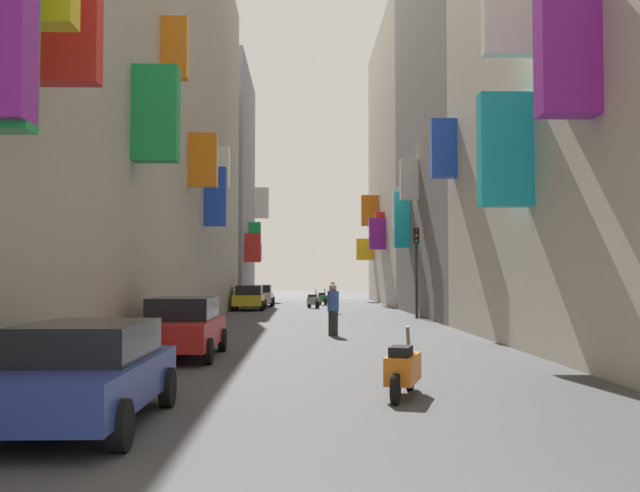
% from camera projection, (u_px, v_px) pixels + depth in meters
% --- Properties ---
extents(ground_plane, '(140.00, 140.00, 0.00)m').
position_uv_depth(ground_plane, '(320.00, 320.00, 33.39)').
color(ground_plane, '#424244').
extents(building_left_mid_a, '(7.12, 35.38, 19.14)m').
position_uv_depth(building_left_mid_a, '(127.00, 91.00, 29.59)').
color(building_left_mid_a, '#B2A899').
rests_on(building_left_mid_a, ground).
extents(building_left_mid_c, '(7.25, 13.41, 18.13)m').
position_uv_depth(building_left_mid_c, '(211.00, 186.00, 56.85)').
color(building_left_mid_c, gray).
rests_on(building_left_mid_c, ground).
extents(building_right_mid_a, '(6.90, 16.17, 19.66)m').
position_uv_depth(building_right_mid_a, '(474.00, 124.00, 37.32)').
color(building_right_mid_a, slate).
rests_on(building_right_mid_a, ground).
extents(building_right_mid_b, '(7.39, 18.58, 20.80)m').
position_uv_depth(building_right_mid_b, '(419.00, 165.00, 54.70)').
color(building_right_mid_b, '#B2A899').
rests_on(building_right_mid_b, ground).
extents(parked_car_yellow, '(1.86, 4.07, 1.46)m').
position_uv_depth(parked_car_yellow, '(249.00, 297.00, 42.88)').
color(parked_car_yellow, gold).
rests_on(parked_car_yellow, ground).
extents(parked_car_white, '(1.94, 4.47, 1.42)m').
position_uv_depth(parked_car_white, '(259.00, 295.00, 48.61)').
color(parked_car_white, white).
rests_on(parked_car_white, ground).
extents(parked_car_red, '(1.84, 4.42, 1.46)m').
position_uv_depth(parked_car_red, '(183.00, 326.00, 17.82)').
color(parked_car_red, '#B21E1E').
rests_on(parked_car_red, ground).
extents(parked_car_blue, '(1.90, 4.26, 1.35)m').
position_uv_depth(parked_car_blue, '(84.00, 371.00, 9.63)').
color(parked_car_blue, navy).
rests_on(parked_car_blue, ground).
extents(scooter_silver, '(0.80, 1.69, 1.13)m').
position_uv_depth(scooter_silver, '(313.00, 301.00, 45.34)').
color(scooter_silver, '#ADADB2').
rests_on(scooter_silver, ground).
extents(scooter_green, '(0.71, 1.91, 1.13)m').
position_uv_depth(scooter_green, '(323.00, 298.00, 50.48)').
color(scooter_green, '#287F3D').
rests_on(scooter_green, ground).
extents(scooter_orange, '(0.77, 1.92, 1.13)m').
position_uv_depth(scooter_orange, '(403.00, 369.00, 11.91)').
color(scooter_orange, orange).
rests_on(scooter_orange, ground).
extents(pedestrian_crossing, '(0.51, 0.51, 1.71)m').
position_uv_depth(pedestrian_crossing, '(333.00, 297.00, 39.41)').
color(pedestrian_crossing, '#3D3D3D').
rests_on(pedestrian_crossing, ground).
extents(pedestrian_near_left, '(0.43, 0.43, 1.73)m').
position_uv_depth(pedestrian_near_left, '(333.00, 310.00, 24.18)').
color(pedestrian_near_left, '#282828').
rests_on(pedestrian_near_left, ground).
extents(traffic_light_near_corner, '(0.26, 0.34, 4.30)m').
position_uv_depth(traffic_light_near_corner, '(416.00, 257.00, 34.41)').
color(traffic_light_near_corner, '#2D2D2D').
rests_on(traffic_light_near_corner, ground).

